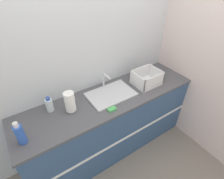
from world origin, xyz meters
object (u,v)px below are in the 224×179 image
object	(u,v)px
sink	(111,94)
dish_rack	(147,79)
paper_towel_roll	(70,102)
bottle_blue	(20,134)
bottle_clear	(49,105)

from	to	relation	value
sink	dish_rack	distance (m)	0.53
paper_towel_roll	sink	bearing A→B (deg)	-0.19
sink	paper_towel_roll	distance (m)	0.52
paper_towel_roll	bottle_blue	distance (m)	0.54
dish_rack	bottle_clear	xyz separation A→B (m)	(-1.21, 0.19, 0.01)
sink	dish_rack	world-z (taller)	sink
sink	bottle_blue	size ratio (longest dim) A/B	2.25
bottle_blue	bottle_clear	size ratio (longest dim) A/B	1.39
sink	paper_towel_roll	world-z (taller)	paper_towel_roll
paper_towel_roll	bottle_clear	distance (m)	0.23
dish_rack	bottle_blue	size ratio (longest dim) A/B	1.36
sink	paper_towel_roll	xyz separation A→B (m)	(-0.51, 0.00, 0.11)
dish_rack	bottle_blue	world-z (taller)	bottle_blue
sink	bottle_clear	xyz separation A→B (m)	(-0.69, 0.13, 0.06)
bottle_blue	bottle_clear	distance (m)	0.43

